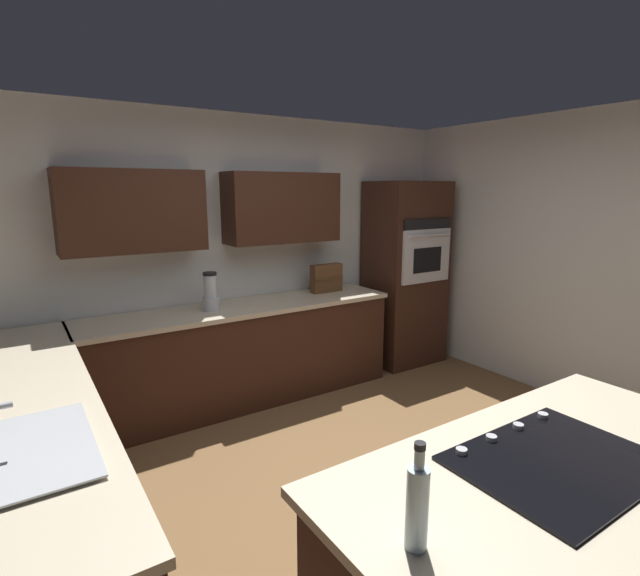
% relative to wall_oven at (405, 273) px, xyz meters
% --- Properties ---
extents(ground_plane, '(14.00, 14.00, 0.00)m').
position_rel_wall_oven_xyz_m(ground_plane, '(1.85, 1.72, -1.01)').
color(ground_plane, brown).
extents(wall_back, '(6.00, 0.44, 2.60)m').
position_rel_wall_oven_xyz_m(wall_back, '(1.92, -0.33, 0.40)').
color(wall_back, silver).
rests_on(wall_back, ground).
extents(wall_left, '(0.10, 4.00, 2.60)m').
position_rel_wall_oven_xyz_m(wall_left, '(-0.60, 1.42, 0.29)').
color(wall_left, silver).
rests_on(wall_left, ground).
extents(lower_cabinets_back, '(2.80, 0.60, 0.86)m').
position_rel_wall_oven_xyz_m(lower_cabinets_back, '(1.95, -0.00, -0.58)').
color(lower_cabinets_back, '#381E14').
rests_on(lower_cabinets_back, ground).
extents(countertop_back, '(2.84, 0.64, 0.04)m').
position_rel_wall_oven_xyz_m(countertop_back, '(1.95, -0.00, -0.13)').
color(countertop_back, beige).
rests_on(countertop_back, lower_cabinets_back).
extents(lower_cabinets_side, '(0.60, 2.90, 0.86)m').
position_rel_wall_oven_xyz_m(lower_cabinets_side, '(3.67, 1.17, -0.58)').
color(lower_cabinets_side, '#381E14').
rests_on(lower_cabinets_side, ground).
extents(countertop_side, '(0.64, 2.94, 0.04)m').
position_rel_wall_oven_xyz_m(countertop_side, '(3.67, 1.17, -0.13)').
color(countertop_side, beige).
rests_on(countertop_side, lower_cabinets_side).
extents(island_base, '(1.81, 0.82, 0.86)m').
position_rel_wall_oven_xyz_m(island_base, '(2.00, 2.96, -0.58)').
color(island_base, '#381E14').
rests_on(island_base, ground).
extents(island_top, '(1.89, 0.90, 0.04)m').
position_rel_wall_oven_xyz_m(island_top, '(2.00, 2.96, -0.13)').
color(island_top, beige).
rests_on(island_top, island_base).
extents(wall_oven, '(0.80, 0.66, 2.01)m').
position_rel_wall_oven_xyz_m(wall_oven, '(0.00, 0.00, 0.00)').
color(wall_oven, '#381E14').
rests_on(wall_oven, ground).
extents(sink_unit, '(0.46, 0.70, 0.23)m').
position_rel_wall_oven_xyz_m(sink_unit, '(3.68, 1.79, -0.09)').
color(sink_unit, '#515456').
rests_on(sink_unit, countertop_side).
extents(cooktop, '(0.76, 0.56, 0.03)m').
position_rel_wall_oven_xyz_m(cooktop, '(2.00, 2.95, -0.10)').
color(cooktop, black).
rests_on(cooktop, island_top).
extents(blender, '(0.15, 0.15, 0.33)m').
position_rel_wall_oven_xyz_m(blender, '(2.25, -0.00, 0.03)').
color(blender, silver).
rests_on(blender, countertop_back).
extents(spice_rack, '(0.33, 0.11, 0.28)m').
position_rel_wall_oven_xyz_m(spice_rack, '(1.00, -0.08, 0.03)').
color(spice_rack, brown).
rests_on(spice_rack, countertop_back).
extents(oil_bottle, '(0.07, 0.07, 0.33)m').
position_rel_wall_oven_xyz_m(oil_bottle, '(2.76, 2.98, 0.03)').
color(oil_bottle, silver).
rests_on(oil_bottle, island_top).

